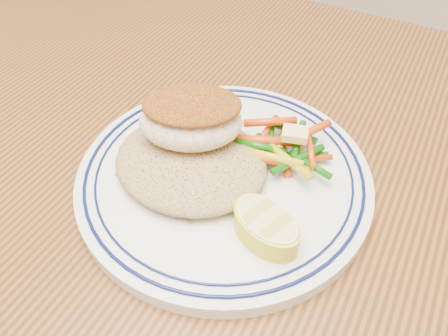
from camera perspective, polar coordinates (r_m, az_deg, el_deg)
dining_table at (r=0.49m, az=-7.78°, el=-10.89°), size 1.50×0.90×0.75m
plate at (r=0.41m, az=0.00°, el=-1.03°), size 0.27×0.27×0.02m
rice_pilaf at (r=0.40m, az=-4.39°, el=1.16°), size 0.14×0.13×0.03m
fish_fillet at (r=0.39m, az=-4.33°, el=6.59°), size 0.11×0.10×0.05m
vegetable_pile at (r=0.41m, az=7.74°, el=2.84°), size 0.10×0.09×0.03m
butter_pat at (r=0.40m, az=9.26°, el=4.42°), size 0.03×0.02×0.01m
lemon_wedge at (r=0.35m, az=5.51°, el=-7.55°), size 0.07×0.07×0.02m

